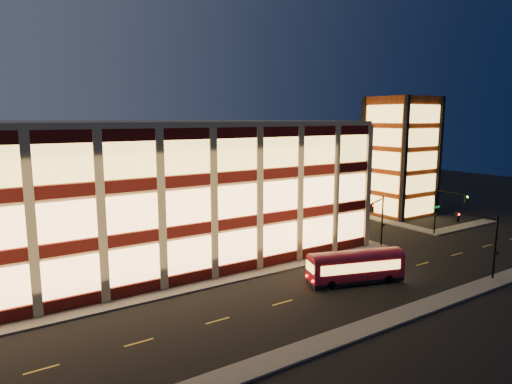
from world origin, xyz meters
TOP-DOWN VIEW (x-y plane):
  - ground at (0.00, 0.00)m, footprint 200.00×200.00m
  - sidewalk_office_south at (-3.00, 1.00)m, footprint 54.00×2.00m
  - sidewalk_office_east at (23.00, 17.00)m, footprint 2.00×30.00m
  - sidewalk_tower_south at (40.00, 1.00)m, footprint 14.00×2.00m
  - sidewalk_tower_west at (34.00, 17.00)m, footprint 2.00×30.00m
  - sidewalk_near at (0.00, -13.00)m, footprint 100.00×2.00m
  - office_building at (-2.91, 16.91)m, footprint 50.45×30.45m
  - stair_tower at (39.95, 11.95)m, footprint 8.60×8.60m
  - traffic_signal_far at (22.21, 0.24)m, footprint 3.79×1.87m
  - traffic_signal_right at (33.50, -0.62)m, footprint 1.20×4.37m
  - traffic_signal_near at (23.50, -11.03)m, footprint 0.32×4.45m
  - trolley_bus at (12.30, -5.95)m, footprint 9.08×4.85m

SIDE VIEW (x-z plane):
  - ground at x=0.00m, z-range 0.00..0.00m
  - sidewalk_office_south at x=-3.00m, z-range 0.00..0.15m
  - sidewalk_office_east at x=23.00m, z-range 0.00..0.15m
  - sidewalk_tower_south at x=40.00m, z-range 0.00..0.15m
  - sidewalk_tower_west at x=34.00m, z-range 0.00..0.15m
  - sidewalk_near at x=0.00m, z-range 0.00..0.15m
  - trolley_bus at x=12.30m, z-range 0.16..3.15m
  - traffic_signal_right at x=33.50m, z-range 1.10..7.10m
  - traffic_signal_far at x=22.21m, z-range 1.11..7.11m
  - traffic_signal_near at x=23.50m, z-range 1.13..7.13m
  - office_building at x=-2.91m, z-range 0.00..14.50m
  - stair_tower at x=39.95m, z-range -0.01..17.99m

